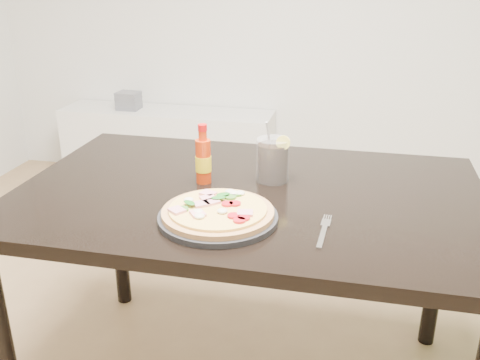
% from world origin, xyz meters
% --- Properties ---
extents(dining_table, '(1.40, 0.90, 0.75)m').
position_xyz_m(dining_table, '(0.12, 0.30, 0.67)').
color(dining_table, black).
rests_on(dining_table, ground).
extents(plate, '(0.32, 0.32, 0.02)m').
position_xyz_m(plate, '(0.08, 0.08, 0.76)').
color(plate, black).
rests_on(plate, dining_table).
extents(pizza, '(0.30, 0.30, 0.03)m').
position_xyz_m(pizza, '(0.08, 0.08, 0.78)').
color(pizza, tan).
rests_on(pizza, plate).
extents(hot_sauce_bottle, '(0.06, 0.06, 0.19)m').
position_xyz_m(hot_sauce_bottle, '(-0.03, 0.33, 0.82)').
color(hot_sauce_bottle, red).
rests_on(hot_sauce_bottle, dining_table).
extents(cola_cup, '(0.11, 0.10, 0.19)m').
position_xyz_m(cola_cup, '(0.18, 0.40, 0.81)').
color(cola_cup, black).
rests_on(cola_cup, dining_table).
extents(fork, '(0.03, 0.19, 0.00)m').
position_xyz_m(fork, '(0.36, 0.08, 0.75)').
color(fork, silver).
rests_on(fork, dining_table).
extents(media_console, '(1.40, 0.34, 0.50)m').
position_xyz_m(media_console, '(-0.80, 2.07, 0.25)').
color(media_console, white).
rests_on(media_console, ground).
extents(cd_stack, '(0.14, 0.12, 0.11)m').
position_xyz_m(cd_stack, '(-1.05, 2.05, 0.56)').
color(cd_stack, slate).
rests_on(cd_stack, media_console).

